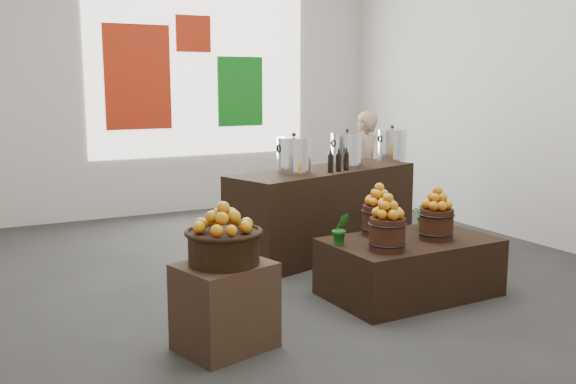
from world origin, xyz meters
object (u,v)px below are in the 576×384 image
stock_pot_center (347,151)px  wicker_basket (224,248)px  display_table (409,267)px  stock_pot_left (294,156)px  counter (324,211)px  stock_pot_right (392,146)px  crate (225,306)px  shopper (363,170)px

stock_pot_center → wicker_basket: bearing=-138.8°
display_table → stock_pot_left: (-0.39, 1.41, 0.84)m
counter → stock_pot_right: stock_pot_right is taller
wicker_basket → stock_pot_center: bearing=41.2°
crate → wicker_basket: bearing=0.0°
shopper → counter: bearing=17.5°
counter → display_table: bearing=-108.5°
crate → counter: counter is taller
wicker_basket → stock_pot_right: size_ratio=1.40×
crate → display_table: 1.88m
stock_pot_left → stock_pot_right: (1.57, 0.46, 0.00)m
stock_pot_left → stock_pot_right: same height
display_table → wicker_basket: bearing=-171.6°
shopper → display_table: bearing=43.4°
counter → stock_pot_center: stock_pot_center is taller
display_table → crate: bearing=-171.6°
stock_pot_right → shopper: (-0.03, 0.55, -0.35)m
crate → stock_pot_center: bearing=41.2°
display_table → stock_pot_right: 2.37m
wicker_basket → counter: (1.91, 1.87, -0.26)m
counter → stock_pot_left: bearing=-180.0°
stock_pot_left → stock_pot_right: bearing=16.5°
stock_pot_center → stock_pot_right: 0.82m
wicker_basket → stock_pot_right: (3.03, 2.20, 0.37)m
wicker_basket → counter: bearing=44.4°
wicker_basket → stock_pot_center: 3.01m
stock_pot_center → shopper: bearing=45.8°
counter → shopper: 1.43m
crate → stock_pot_left: stock_pot_left is taller
display_table → shopper: size_ratio=0.97×
crate → counter: bearing=44.4°
wicker_basket → crate: bearing=0.0°
display_table → stock_pot_right: (1.18, 1.88, 0.84)m
stock_pot_center → stock_pot_left: bearing=-163.5°
wicker_basket → stock_pot_center: stock_pot_center is taller
stock_pot_right → display_table: bearing=-122.1°
wicker_basket → stock_pot_center: (2.25, 1.97, 0.37)m
display_table → stock_pot_right: stock_pot_right is taller
wicker_basket → display_table: wicker_basket is taller
display_table → shopper: 2.73m
crate → stock_pot_left: 2.41m
display_table → counter: 1.56m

